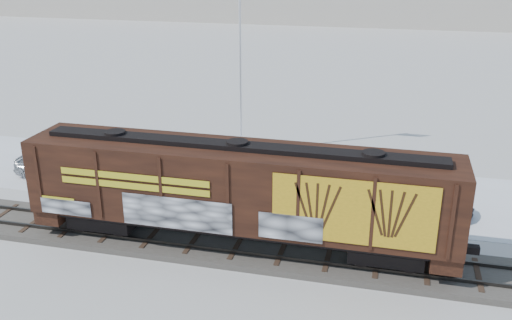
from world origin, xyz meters
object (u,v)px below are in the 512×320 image
(hopper_railcar, at_px, (238,189))
(car_silver, at_px, (54,165))
(car_dark, at_px, (419,194))
(car_white, at_px, (215,163))
(flagpole, at_px, (242,77))

(hopper_railcar, height_order, car_silver, hopper_railcar)
(car_silver, xyz_separation_m, car_dark, (20.30, 0.72, 0.01))
(hopper_railcar, xyz_separation_m, car_dark, (7.72, 6.32, -2.16))
(hopper_railcar, xyz_separation_m, car_white, (-3.69, 8.10, -2.16))
(car_dark, bearing_deg, car_silver, 113.54)
(flagpole, height_order, car_dark, flagpole)
(hopper_railcar, relative_size, car_dark, 3.39)
(car_silver, relative_size, car_dark, 0.84)
(car_dark, bearing_deg, flagpole, 82.63)
(car_silver, height_order, car_dark, car_dark)
(hopper_railcar, relative_size, car_silver, 4.05)
(hopper_railcar, height_order, flagpole, flagpole)
(car_silver, distance_m, car_dark, 20.31)
(car_silver, relative_size, car_white, 0.95)
(hopper_railcar, bearing_deg, car_silver, 156.00)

